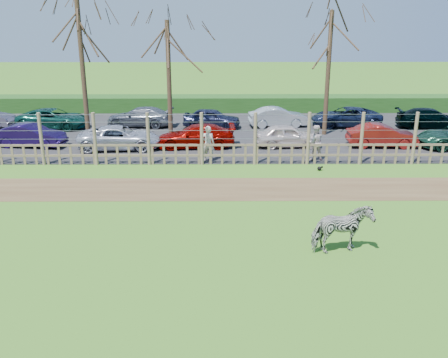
{
  "coord_description": "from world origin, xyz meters",
  "views": [
    {
      "loc": [
        0.88,
        -14.73,
        6.85
      ],
      "look_at": [
        1.0,
        2.5,
        1.1
      ],
      "focal_mm": 40.0,
      "sensor_mm": 36.0,
      "label": 1
    }
  ],
  "objects_px": {
    "tree_mid": "(168,51)",
    "car_9": "(140,117)",
    "car_12": "(346,117)",
    "zebra": "(342,230)",
    "car_5": "(382,136)",
    "visitor_a": "(208,144)",
    "tree_left": "(80,38)",
    "tree_right": "(330,43)",
    "car_10": "(212,118)",
    "car_11": "(278,117)",
    "car_13": "(431,118)",
    "car_8": "(53,119)",
    "car_4": "(288,136)",
    "crow": "(320,168)",
    "visitor_b": "(315,143)",
    "car_3": "(196,136)",
    "car_2": "(120,138)",
    "car_1": "(31,135)"
  },
  "relations": [
    {
      "from": "car_8",
      "to": "car_10",
      "type": "bearing_deg",
      "value": -83.69
    },
    {
      "from": "visitor_b",
      "to": "car_11",
      "type": "bearing_deg",
      "value": -90.43
    },
    {
      "from": "tree_right",
      "to": "visitor_a",
      "type": "relative_size",
      "value": 4.26
    },
    {
      "from": "zebra",
      "to": "car_8",
      "type": "distance_m",
      "value": 21.98
    },
    {
      "from": "visitor_b",
      "to": "car_2",
      "type": "height_order",
      "value": "visitor_b"
    },
    {
      "from": "tree_right",
      "to": "car_9",
      "type": "height_order",
      "value": "tree_right"
    },
    {
      "from": "visitor_a",
      "to": "car_3",
      "type": "distance_m",
      "value": 2.73
    },
    {
      "from": "visitor_b",
      "to": "car_10",
      "type": "height_order",
      "value": "visitor_b"
    },
    {
      "from": "car_8",
      "to": "car_11",
      "type": "relative_size",
      "value": 1.19
    },
    {
      "from": "visitor_b",
      "to": "car_2",
      "type": "distance_m",
      "value": 10.1
    },
    {
      "from": "tree_mid",
      "to": "car_13",
      "type": "relative_size",
      "value": 1.65
    },
    {
      "from": "visitor_b",
      "to": "car_3",
      "type": "bearing_deg",
      "value": -30.44
    },
    {
      "from": "car_12",
      "to": "car_5",
      "type": "bearing_deg",
      "value": 8.28
    },
    {
      "from": "visitor_a",
      "to": "tree_left",
      "type": "bearing_deg",
      "value": -30.33
    },
    {
      "from": "tree_mid",
      "to": "car_5",
      "type": "xyz_separation_m",
      "value": [
        11.48,
        -2.38,
        -4.23
      ]
    },
    {
      "from": "car_9",
      "to": "car_10",
      "type": "relative_size",
      "value": 1.17
    },
    {
      "from": "tree_mid",
      "to": "car_13",
      "type": "height_order",
      "value": "tree_mid"
    },
    {
      "from": "car_11",
      "to": "car_2",
      "type": "bearing_deg",
      "value": 115.06
    },
    {
      "from": "tree_mid",
      "to": "car_8",
      "type": "height_order",
      "value": "tree_mid"
    },
    {
      "from": "visitor_a",
      "to": "car_4",
      "type": "xyz_separation_m",
      "value": [
        4.19,
        2.71,
        -0.26
      ]
    },
    {
      "from": "car_9",
      "to": "car_13",
      "type": "xyz_separation_m",
      "value": [
        18.11,
        -0.61,
        0.0
      ]
    },
    {
      "from": "car_10",
      "to": "car_11",
      "type": "height_order",
      "value": "same"
    },
    {
      "from": "car_2",
      "to": "car_12",
      "type": "bearing_deg",
      "value": -71.31
    },
    {
      "from": "tree_mid",
      "to": "car_2",
      "type": "bearing_deg",
      "value": -131.88
    },
    {
      "from": "tree_mid",
      "to": "car_2",
      "type": "distance_m",
      "value": 5.58
    },
    {
      "from": "tree_right",
      "to": "car_4",
      "type": "xyz_separation_m",
      "value": [
        -2.54,
        -2.84,
        -4.6
      ]
    },
    {
      "from": "car_1",
      "to": "car_10",
      "type": "relative_size",
      "value": 1.03
    },
    {
      "from": "car_4",
      "to": "car_13",
      "type": "relative_size",
      "value": 0.85
    },
    {
      "from": "crow",
      "to": "car_10",
      "type": "relative_size",
      "value": 0.07
    },
    {
      "from": "tree_mid",
      "to": "car_9",
      "type": "distance_m",
      "value": 5.51
    },
    {
      "from": "zebra",
      "to": "car_9",
      "type": "height_order",
      "value": "zebra"
    },
    {
      "from": "crow",
      "to": "tree_right",
      "type": "bearing_deg",
      "value": 77.19
    },
    {
      "from": "tree_left",
      "to": "zebra",
      "type": "xyz_separation_m",
      "value": [
        10.97,
        -13.71,
        -4.87
      ]
    },
    {
      "from": "car_1",
      "to": "car_4",
      "type": "bearing_deg",
      "value": -82.62
    },
    {
      "from": "tree_mid",
      "to": "car_3",
      "type": "bearing_deg",
      "value": -56.98
    },
    {
      "from": "car_8",
      "to": "car_10",
      "type": "height_order",
      "value": "same"
    },
    {
      "from": "tree_right",
      "to": "zebra",
      "type": "bearing_deg",
      "value": -99.44
    },
    {
      "from": "tree_mid",
      "to": "tree_right",
      "type": "relative_size",
      "value": 0.93
    },
    {
      "from": "visitor_a",
      "to": "car_10",
      "type": "relative_size",
      "value": 0.49
    },
    {
      "from": "car_12",
      "to": "zebra",
      "type": "bearing_deg",
      "value": -13.54
    },
    {
      "from": "car_8",
      "to": "car_12",
      "type": "height_order",
      "value": "same"
    },
    {
      "from": "tree_left",
      "to": "zebra",
      "type": "height_order",
      "value": "tree_left"
    },
    {
      "from": "car_8",
      "to": "car_11",
      "type": "distance_m",
      "value": 13.97
    },
    {
      "from": "car_5",
      "to": "car_11",
      "type": "bearing_deg",
      "value": 46.75
    },
    {
      "from": "car_5",
      "to": "car_9",
      "type": "xyz_separation_m",
      "value": [
        -13.68,
        5.15,
        0.0
      ]
    },
    {
      "from": "zebra",
      "to": "car_10",
      "type": "bearing_deg",
      "value": -1.6
    },
    {
      "from": "tree_mid",
      "to": "car_5",
      "type": "bearing_deg",
      "value": -11.73
    },
    {
      "from": "car_10",
      "to": "tree_right",
      "type": "bearing_deg",
      "value": -97.3
    },
    {
      "from": "tree_right",
      "to": "visitor_a",
      "type": "xyz_separation_m",
      "value": [
        -6.73,
        -5.54,
        -4.34
      ]
    },
    {
      "from": "tree_left",
      "to": "car_11",
      "type": "xyz_separation_m",
      "value": [
        10.98,
        3.65,
        -4.98
      ]
    }
  ]
}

